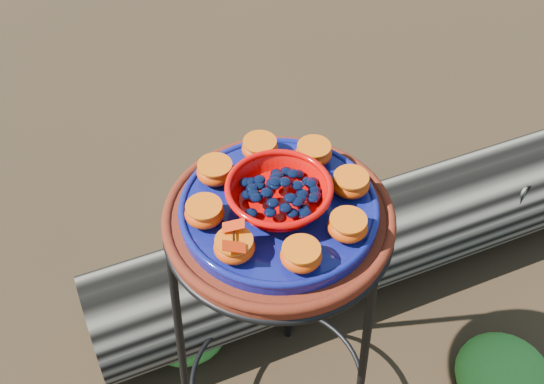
# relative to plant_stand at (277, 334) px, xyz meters

# --- Properties ---
(plant_stand) EXTENTS (0.44, 0.44, 0.70)m
(plant_stand) POSITION_rel_plant_stand_xyz_m (0.00, 0.00, 0.00)
(plant_stand) COLOR black
(plant_stand) RESTS_ON ground
(terracotta_saucer) EXTENTS (0.39, 0.39, 0.03)m
(terracotta_saucer) POSITION_rel_plant_stand_xyz_m (0.00, 0.00, 0.37)
(terracotta_saucer) COLOR #3E130B
(terracotta_saucer) RESTS_ON plant_stand
(cobalt_plate) EXTENTS (0.34, 0.34, 0.02)m
(cobalt_plate) POSITION_rel_plant_stand_xyz_m (0.00, 0.00, 0.39)
(cobalt_plate) COLOR #020F39
(cobalt_plate) RESTS_ON terracotta_saucer
(red_bowl) EXTENTS (0.17, 0.17, 0.05)m
(red_bowl) POSITION_rel_plant_stand_xyz_m (0.00, 0.00, 0.43)
(red_bowl) COLOR #C20502
(red_bowl) RESTS_ON cobalt_plate
(glass_gems) EXTENTS (0.13, 0.13, 0.02)m
(glass_gems) POSITION_rel_plant_stand_xyz_m (0.00, 0.00, 0.46)
(glass_gems) COLOR black
(glass_gems) RESTS_ON red_bowl
(orange_half_0) EXTENTS (0.07, 0.07, 0.04)m
(orange_half_0) POSITION_rel_plant_stand_xyz_m (-0.05, -0.11, 0.42)
(orange_half_0) COLOR #AB3100
(orange_half_0) RESTS_ON cobalt_plate
(orange_half_1) EXTENTS (0.07, 0.07, 0.04)m
(orange_half_1) POSITION_rel_plant_stand_xyz_m (0.05, -0.12, 0.42)
(orange_half_1) COLOR #AB3100
(orange_half_1) RESTS_ON cobalt_plate
(orange_half_2) EXTENTS (0.07, 0.07, 0.04)m
(orange_half_2) POSITION_rel_plant_stand_xyz_m (0.12, -0.05, 0.42)
(orange_half_2) COLOR #AB3100
(orange_half_2) RESTS_ON cobalt_plate
(orange_half_3) EXTENTS (0.07, 0.07, 0.04)m
(orange_half_3) POSITION_rel_plant_stand_xyz_m (0.12, 0.05, 0.42)
(orange_half_3) COLOR #AB3100
(orange_half_3) RESTS_ON cobalt_plate
(orange_half_4) EXTENTS (0.07, 0.07, 0.04)m
(orange_half_4) POSITION_rel_plant_stand_xyz_m (0.05, 0.12, 0.42)
(orange_half_4) COLOR #AB3100
(orange_half_4) RESTS_ON cobalt_plate
(orange_half_5) EXTENTS (0.07, 0.07, 0.04)m
(orange_half_5) POSITION_rel_plant_stand_xyz_m (-0.05, 0.12, 0.42)
(orange_half_5) COLOR #AB3100
(orange_half_5) RESTS_ON cobalt_plate
(orange_half_6) EXTENTS (0.07, 0.07, 0.04)m
(orange_half_6) POSITION_rel_plant_stand_xyz_m (-0.12, 0.05, 0.42)
(orange_half_6) COLOR #AB3100
(orange_half_6) RESTS_ON cobalt_plate
(orange_half_7) EXTENTS (0.07, 0.07, 0.04)m
(orange_half_7) POSITION_rel_plant_stand_xyz_m (-0.12, -0.05, 0.42)
(orange_half_7) COLOR #AB3100
(orange_half_7) RESTS_ON cobalt_plate
(butterfly) EXTENTS (0.09, 0.06, 0.01)m
(butterfly) POSITION_rel_plant_stand_xyz_m (-0.05, -0.11, 0.45)
(butterfly) COLOR #B82205
(butterfly) RESTS_ON orange_half_0
(driftwood_log) EXTENTS (1.51, 1.13, 0.28)m
(driftwood_log) POSITION_rel_plant_stand_xyz_m (0.17, 0.46, -0.21)
(driftwood_log) COLOR black
(driftwood_log) RESTS_ON ground
(foliage_left) EXTENTS (0.22, 0.22, 0.11)m
(foliage_left) POSITION_rel_plant_stand_xyz_m (-0.27, 0.17, -0.29)
(foliage_left) COLOR #2D6F26
(foliage_left) RESTS_ON ground
(foliage_right) EXTENTS (0.24, 0.24, 0.12)m
(foliage_right) POSITION_rel_plant_stand_xyz_m (0.55, 0.15, -0.29)
(foliage_right) COLOR #2D6F26
(foliage_right) RESTS_ON ground
(foliage_back) EXTENTS (0.33, 0.33, 0.17)m
(foliage_back) POSITION_rel_plant_stand_xyz_m (-0.07, 0.51, -0.27)
(foliage_back) COLOR #2D6F26
(foliage_back) RESTS_ON ground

